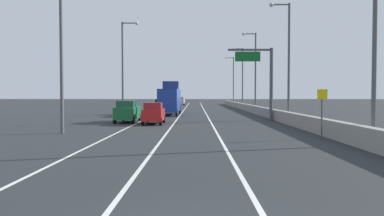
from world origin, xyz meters
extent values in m
plane|color=#26282B|center=(0.00, 64.00, 0.00)|extent=(320.00, 320.00, 0.00)
cube|color=silver|center=(-5.50, 55.00, 0.00)|extent=(0.16, 130.00, 0.00)
cube|color=silver|center=(-2.00, 55.00, 0.00)|extent=(0.16, 130.00, 0.00)
cube|color=silver|center=(1.50, 55.00, 0.00)|extent=(0.16, 130.00, 0.00)
cube|color=gray|center=(8.45, 40.00, 0.55)|extent=(0.60, 120.00, 1.10)
cylinder|color=#47474C|center=(7.85, 32.82, 3.75)|extent=(0.36, 0.36, 7.50)
cube|color=#47474C|center=(5.60, 32.82, 7.30)|extent=(4.50, 0.20, 0.20)
cube|color=#0C5923|center=(5.38, 32.70, 6.60)|extent=(2.60, 0.10, 1.00)
cylinder|color=#4C4C51|center=(7.55, 16.19, 1.20)|extent=(0.10, 0.10, 2.40)
cube|color=yellow|center=(7.55, 16.15, 2.70)|extent=(0.60, 0.04, 0.60)
cylinder|color=#4C4C51|center=(9.40, 13.59, 5.92)|extent=(0.24, 0.24, 11.84)
cylinder|color=#4C4C51|center=(9.40, 31.81, 5.92)|extent=(0.24, 0.24, 11.84)
cube|color=#4C4C51|center=(8.50, 31.81, 11.69)|extent=(1.80, 0.12, 0.12)
sphere|color=beige|center=(7.60, 31.81, 11.69)|extent=(0.44, 0.44, 0.44)
cylinder|color=#4C4C51|center=(8.93, 50.02, 5.92)|extent=(0.24, 0.24, 11.84)
cube|color=#4C4C51|center=(8.03, 50.02, 11.69)|extent=(1.80, 0.12, 0.12)
sphere|color=beige|center=(7.13, 50.02, 11.69)|extent=(0.44, 0.44, 0.44)
cylinder|color=#4C4C51|center=(9.29, 68.24, 5.92)|extent=(0.24, 0.24, 11.84)
cube|color=#4C4C51|center=(8.39, 68.24, 11.69)|extent=(1.80, 0.12, 0.12)
sphere|color=beige|center=(7.49, 68.24, 11.69)|extent=(0.44, 0.44, 0.44)
cylinder|color=#4C4C51|center=(9.31, 86.45, 5.92)|extent=(0.24, 0.24, 11.84)
cube|color=#4C4C51|center=(8.41, 86.45, 11.69)|extent=(1.80, 0.12, 0.12)
sphere|color=beige|center=(7.51, 86.45, 11.69)|extent=(0.44, 0.44, 0.44)
cylinder|color=#4C4C51|center=(-9.22, 19.59, 5.92)|extent=(0.24, 0.24, 11.84)
cylinder|color=#4C4C51|center=(-9.21, 41.45, 5.92)|extent=(0.24, 0.24, 11.84)
cube|color=#4C4C51|center=(-8.31, 41.45, 11.69)|extent=(1.80, 0.12, 0.12)
sphere|color=beige|center=(-7.41, 41.45, 11.69)|extent=(0.44, 0.44, 0.44)
cube|color=#196033|center=(-6.56, 30.16, 0.92)|extent=(1.96, 4.63, 1.17)
cube|color=#1C4633|center=(-6.57, 29.70, 1.81)|extent=(1.68, 2.10, 0.60)
cylinder|color=black|center=(-7.36, 32.02, 0.34)|extent=(0.24, 0.69, 0.68)
cylinder|color=black|center=(-5.66, 31.98, 0.34)|extent=(0.24, 0.69, 0.68)
cylinder|color=black|center=(-7.45, 28.33, 0.34)|extent=(0.24, 0.69, 0.68)
cylinder|color=black|center=(-5.75, 28.29, 0.34)|extent=(0.24, 0.69, 0.68)
cube|color=black|center=(-6.38, 62.29, 0.81)|extent=(1.88, 4.18, 0.94)
cube|color=black|center=(-6.39, 61.87, 1.58)|extent=(1.62, 1.90, 0.60)
cylinder|color=black|center=(-7.15, 63.92, 0.34)|extent=(0.24, 0.69, 0.68)
cylinder|color=black|center=(-5.53, 63.89, 0.34)|extent=(0.24, 0.69, 0.68)
cylinder|color=black|center=(-7.23, 60.69, 0.34)|extent=(0.24, 0.69, 0.68)
cylinder|color=black|center=(-5.60, 60.65, 0.34)|extent=(0.24, 0.69, 0.68)
cube|color=red|center=(-3.80, 27.96, 0.85)|extent=(1.74, 4.27, 1.02)
cube|color=maroon|center=(-3.79, 27.54, 1.66)|extent=(1.53, 1.92, 0.60)
cylinder|color=black|center=(-4.59, 29.64, 0.34)|extent=(0.22, 0.68, 0.68)
cylinder|color=black|center=(-3.02, 29.64, 0.34)|extent=(0.22, 0.68, 0.68)
cylinder|color=black|center=(-4.57, 26.28, 0.34)|extent=(0.22, 0.68, 0.68)
cylinder|color=black|center=(-3.01, 26.29, 0.34)|extent=(0.22, 0.68, 0.68)
cube|color=#B7B7BC|center=(-3.73, 90.27, 0.93)|extent=(1.92, 4.70, 1.18)
cube|color=gray|center=(-3.74, 89.80, 1.82)|extent=(1.62, 2.14, 0.60)
cylinder|color=black|center=(-4.46, 92.16, 0.34)|extent=(0.24, 0.69, 0.68)
cylinder|color=black|center=(-2.86, 92.11, 0.34)|extent=(0.24, 0.69, 0.68)
cylinder|color=black|center=(-4.59, 88.43, 0.34)|extent=(0.24, 0.69, 0.68)
cylinder|color=black|center=(-2.99, 88.37, 0.34)|extent=(0.24, 0.69, 0.68)
cube|color=navy|center=(-3.38, 43.38, 1.94)|extent=(2.50, 8.97, 2.89)
cube|color=navy|center=(-3.36, 45.35, 3.94)|extent=(2.13, 1.99, 1.10)
cylinder|color=black|center=(-4.46, 47.16, 0.50)|extent=(0.23, 1.00, 1.00)
cylinder|color=black|center=(-2.22, 47.14, 0.50)|extent=(0.23, 1.00, 1.00)
cylinder|color=black|center=(-4.54, 39.62, 0.50)|extent=(0.23, 1.00, 1.00)
cylinder|color=black|center=(-2.30, 39.59, 0.50)|extent=(0.23, 1.00, 1.00)
camera|label=1|loc=(0.00, -6.43, 2.68)|focal=35.43mm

